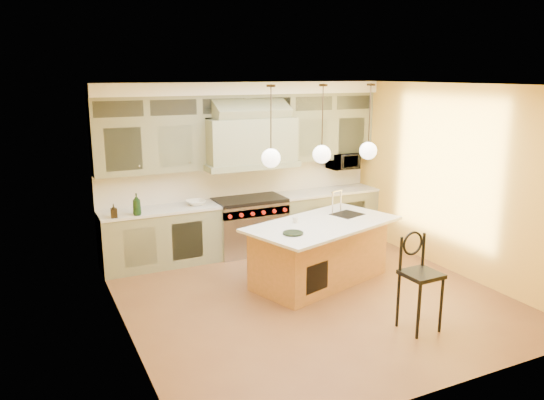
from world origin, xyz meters
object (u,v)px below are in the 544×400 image
microwave (343,161)px  counter_stool (419,275)px  range (250,225)px  kitchen_island (320,251)px

microwave → counter_stool: bearing=-109.1°
range → counter_stool: bearing=-78.7°
counter_stool → microwave: bearing=69.1°
kitchen_island → microwave: size_ratio=4.66×
microwave → kitchen_island: bearing=-130.6°
counter_stool → microwave: microwave is taller
range → counter_stool: size_ratio=1.00×
range → microwave: size_ratio=2.21×
kitchen_island → counter_stool: (0.29, -1.82, 0.21)m
counter_stool → microwave: 3.90m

